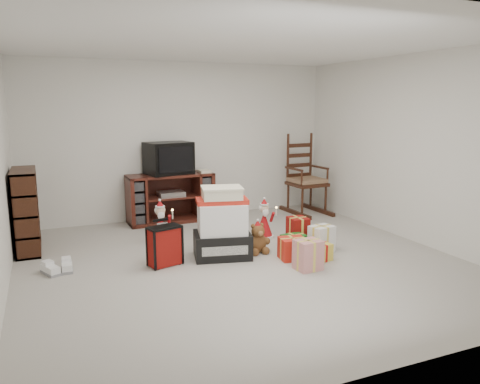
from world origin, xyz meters
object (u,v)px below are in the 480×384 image
object	(u,v)px
tv_stand	(171,198)
rocking_chair	(305,185)
santa_figurine	(264,223)
teddy_bear	(257,240)
sneaker_pair	(59,268)
gift_cluster	(305,244)
crt_television	(169,158)
mrs_claus_figurine	(161,226)
gift_pile	(222,227)
red_suitcase	(165,246)
bookshelf	(26,212)

from	to	relation	value
tv_stand	rocking_chair	world-z (taller)	rocking_chair
santa_figurine	teddy_bear	bearing A→B (deg)	-123.20
sneaker_pair	gift_cluster	xyz separation A→B (m)	(2.84, -0.54, 0.09)
santa_figurine	crt_television	size ratio (longest dim) A/B	0.74
gift_cluster	mrs_claus_figurine	bearing A→B (deg)	141.11
gift_pile	crt_television	xyz separation A→B (m)	(-0.14, 1.96, 0.64)
red_suitcase	teddy_bear	bearing A→B (deg)	-14.66
bookshelf	teddy_bear	distance (m)	2.94
santa_figurine	mrs_claus_figurine	distance (m)	1.42
teddy_bear	santa_figurine	distance (m)	0.68
tv_stand	sneaker_pair	distance (m)	2.49
gift_pile	rocking_chair	bearing A→B (deg)	51.11
tv_stand	santa_figurine	world-z (taller)	tv_stand
teddy_bear	gift_cluster	distance (m)	0.60
red_suitcase	santa_figurine	size ratio (longest dim) A/B	0.97
teddy_bear	mrs_claus_figurine	bearing A→B (deg)	138.30
gift_cluster	crt_television	xyz separation A→B (m)	(-1.11, 2.30, 0.87)
sneaker_pair	crt_television	xyz separation A→B (m)	(1.73, 1.76, 0.96)
gift_cluster	crt_television	distance (m)	2.70
teddy_bear	santa_figurine	xyz separation A→B (m)	(0.37, 0.57, 0.05)
mrs_claus_figurine	teddy_bear	bearing A→B (deg)	-41.70
rocking_chair	mrs_claus_figurine	distance (m)	2.83
rocking_chair	gift_pile	size ratio (longest dim) A/B	1.65
teddy_bear	mrs_claus_figurine	xyz separation A→B (m)	(-1.01, 0.90, 0.06)
gift_pile	gift_cluster	world-z (taller)	gift_pile
santa_figurine	gift_cluster	bearing A→B (deg)	-81.35
gift_pile	teddy_bear	xyz separation A→B (m)	(0.46, -0.02, -0.21)
rocking_chair	santa_figurine	size ratio (longest dim) A/B	2.49
mrs_claus_figurine	sneaker_pair	bearing A→B (deg)	-152.53
sneaker_pair	tv_stand	bearing A→B (deg)	30.94
red_suitcase	teddy_bear	xyz separation A→B (m)	(1.18, 0.02, -0.07)
tv_stand	gift_pile	distance (m)	1.95
tv_stand	rocking_chair	bearing A→B (deg)	-7.94
bookshelf	rocking_chair	xyz separation A→B (m)	(4.34, 0.49, -0.02)
red_suitcase	mrs_claus_figurine	world-z (taller)	mrs_claus_figurine
rocking_chair	santa_figurine	bearing A→B (deg)	-143.13
gift_cluster	gift_pile	bearing A→B (deg)	160.75
crt_television	gift_cluster	bearing A→B (deg)	-77.11
crt_television	rocking_chair	bearing A→B (deg)	-19.60
red_suitcase	crt_television	distance (m)	2.22
mrs_claus_figurine	tv_stand	bearing A→B (deg)	68.44
red_suitcase	teddy_bear	world-z (taller)	red_suitcase
gift_pile	santa_figurine	xyz separation A→B (m)	(0.83, 0.55, -0.16)
tv_stand	gift_pile	world-z (taller)	gift_pile
gift_pile	teddy_bear	distance (m)	0.51
bookshelf	gift_pile	xyz separation A→B (m)	(2.19, -1.20, -0.13)
sneaker_pair	crt_television	size ratio (longest dim) A/B	0.46
bookshelf	teddy_bear	bearing A→B (deg)	-24.71
mrs_claus_figurine	gift_cluster	distance (m)	1.95
teddy_bear	sneaker_pair	distance (m)	2.34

